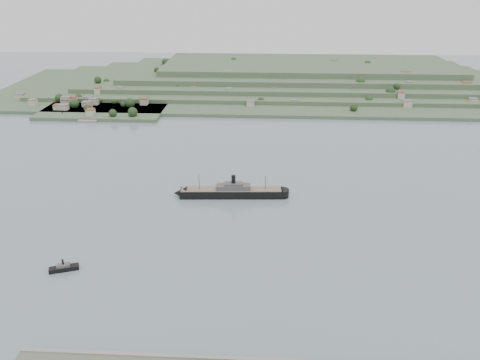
{
  "coord_description": "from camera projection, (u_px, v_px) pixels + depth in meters",
  "views": [
    {
      "loc": [
        0.01,
        -307.29,
        162.54
      ],
      "look_at": [
        -18.5,
        30.0,
        9.56
      ],
      "focal_mm": 35.0,
      "sensor_mm": 36.0,
      "label": 1
    }
  ],
  "objects": [
    {
      "name": "steamship",
      "position": [
        229.0,
        192.0,
        363.66
      ],
      "size": [
        90.16,
        15.39,
        21.62
      ],
      "color": "black",
      "rests_on": "ground"
    },
    {
      "name": "tugboat",
      "position": [
        64.0,
        268.0,
        275.25
      ],
      "size": [
        17.33,
        9.78,
        7.56
      ],
      "color": "black",
      "rests_on": "ground"
    },
    {
      "name": "ground",
      "position": [
        263.0,
        209.0,
        346.56
      ],
      "size": [
        1400.0,
        1400.0,
        0.0
      ],
      "primitive_type": "plane",
      "color": "slate",
      "rests_on": "ground"
    },
    {
      "name": "ferry_west",
      "position": [
        63.0,
        115.0,
        562.71
      ],
      "size": [
        17.78,
        10.03,
        6.43
      ],
      "color": "black",
      "rests_on": "ground"
    },
    {
      "name": "far_peninsula",
      "position": [
        284.0,
        79.0,
        697.81
      ],
      "size": [
        760.0,
        309.0,
        30.0
      ],
      "color": "#3B4E34",
      "rests_on": "ground"
    }
  ]
}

